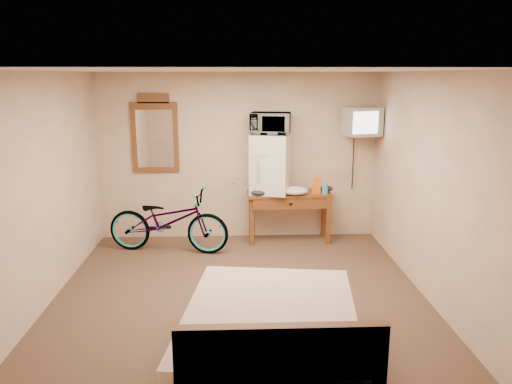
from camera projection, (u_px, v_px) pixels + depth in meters
room at (239, 192)px, 5.29m from camera, size 4.60×4.64×2.50m
desk at (289, 202)px, 7.41m from camera, size 1.24×0.52×0.75m
mini_fridge at (270, 164)px, 7.30m from camera, size 0.64×0.63×0.87m
microwave at (271, 123)px, 7.16m from camera, size 0.62×0.47×0.31m
snack_bag at (317, 185)px, 7.33m from camera, size 0.13×0.09×0.24m
blue_cup at (325, 189)px, 7.31m from camera, size 0.09×0.09×0.15m
cloth_cream at (295, 191)px, 7.27m from camera, size 0.38×0.30×0.12m
cloth_dark_a at (259, 192)px, 7.21m from camera, size 0.25×0.19×0.10m
cloth_dark_b at (327, 188)px, 7.48m from camera, size 0.19×0.16×0.09m
crt_television at (362, 121)px, 7.20m from camera, size 0.55×0.63×0.41m
wall_mirror at (155, 134)px, 7.37m from camera, size 0.68×0.04×1.16m
bicycle at (168, 221)px, 7.02m from camera, size 1.80×0.90×0.91m
bed at (271, 340)px, 4.17m from camera, size 1.66×2.06×0.90m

